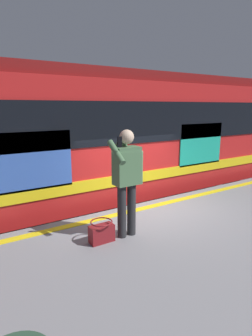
% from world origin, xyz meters
% --- Properties ---
extents(ground_plane, '(23.77, 23.77, 0.00)m').
position_xyz_m(ground_plane, '(0.00, 0.00, 0.00)').
color(ground_plane, '#3D3D3F').
extents(platform, '(13.15, 4.33, 1.11)m').
position_xyz_m(platform, '(0.00, 2.16, 0.55)').
color(platform, gray).
rests_on(platform, ground).
extents(safety_line, '(12.88, 0.16, 0.01)m').
position_xyz_m(safety_line, '(0.00, 0.30, 1.11)').
color(safety_line, yellow).
rests_on(safety_line, platform).
extents(track_rail_near, '(17.09, 0.08, 0.16)m').
position_xyz_m(track_rail_near, '(0.00, -1.20, 0.08)').
color(track_rail_near, slate).
rests_on(track_rail_near, ground).
extents(track_rail_far, '(17.09, 0.08, 0.16)m').
position_xyz_m(track_rail_far, '(0.00, -2.64, 0.08)').
color(track_rail_far, slate).
rests_on(track_rail_far, ground).
extents(train_carriage, '(12.27, 3.11, 3.77)m').
position_xyz_m(train_carriage, '(-0.07, -1.92, 2.43)').
color(train_carriage, red).
rests_on(train_carriage, ground).
extents(passenger, '(0.57, 0.55, 1.71)m').
position_xyz_m(passenger, '(1.01, 1.12, 2.11)').
color(passenger, '#262628').
rests_on(passenger, platform).
extents(handbag, '(0.38, 0.34, 0.34)m').
position_xyz_m(handbag, '(1.45, 1.11, 1.26)').
color(handbag, maroon).
rests_on(handbag, platform).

